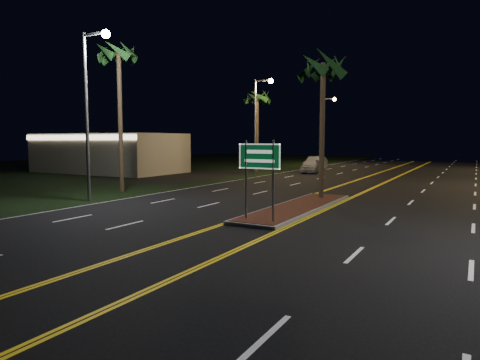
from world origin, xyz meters
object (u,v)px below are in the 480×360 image
Objects in this scene: streetlight_left_mid at (259,115)px; highway_sign at (259,164)px; palm_median at (323,67)px; palm_left_far at (257,98)px; median_island at (298,207)px; streetlight_left_near at (91,96)px; commercial_building at (109,153)px; streetlight_left_far at (325,123)px; car_far at (315,162)px; car_near at (311,165)px; palm_left_near at (119,55)px.

highway_sign is at bearing -63.41° from streetlight_left_mid.
palm_left_far is at bearing 126.18° from palm_median.
palm_median is 0.94× the size of palm_left_far.
median_island is 1.14× the size of streetlight_left_mid.
streetlight_left_near is at bearing -84.79° from palm_left_far.
commercial_building is at bearing 133.90° from streetlight_left_near.
streetlight_left_far is 11.87m from car_far.
car_far is at bearing 49.73° from palm_left_far.
palm_left_far is at bearing -97.78° from streetlight_left_far.
highway_sign is 27.96m from car_near.
car_near is (3.22, -14.29, -4.82)m from streetlight_left_far.
palm_left_near is at bearing -89.14° from palm_left_far.
streetlight_left_mid reaches higher than car_near.
median_island is 8.00m from palm_median.
median_island is 3.20× the size of highway_sign.
commercial_building is (-26.00, 17.19, -0.40)m from highway_sign.
streetlight_left_near is (-10.61, 1.20, 3.25)m from highway_sign.
median_island is at bearing -4.57° from palm_left_near.
median_island is 20.80m from streetlight_left_mid.
palm_left_near reaches higher than palm_left_far.
car_far is (2.38, -10.61, -4.77)m from streetlight_left_far.
palm_left_near is at bearing 157.40° from highway_sign.
commercial_building is 1.67× the size of streetlight_left_far.
streetlight_left_near is 1.80× the size of car_near.
streetlight_left_near is 20.00m from streetlight_left_mid.
commercial_building is 1.67× the size of streetlight_left_near.
palm_median is at bearing 31.49° from streetlight_left_near.
streetlight_left_mid reaches higher than palm_median.
highway_sign is 0.21× the size of commercial_building.
streetlight_left_mid reaches higher than median_island.
median_island is 1.14× the size of streetlight_left_far.
highway_sign reaches higher than median_island.
streetlight_left_far reaches higher than commercial_building.
palm_left_far is at bearing 121.36° from median_island.
car_far is at bearing 94.45° from car_near.
palm_median reaches higher than highway_sign.
highway_sign is at bearing -90.00° from palm_median.
commercial_building is 22.49m from streetlight_left_near.
palm_left_near reaches higher than palm_median.
highway_sign is at bearing -75.56° from streetlight_left_far.
highway_sign is 42.67m from streetlight_left_far.
palm_left_far is at bearing 31.25° from commercial_building.
car_near is (18.61, 9.72, -1.17)m from commercial_building.
palm_median is (10.61, -33.50, 1.62)m from streetlight_left_far.
streetlight_left_near is at bearing -105.55° from car_near.
streetlight_left_far is 36.18m from palm_left_near.
highway_sign is at bearing -22.60° from palm_left_near.
car_far is (2.38, 9.39, -4.77)m from streetlight_left_mid.
highway_sign is 14.92m from palm_left_near.
palm_left_near is (-1.89, 4.00, 3.02)m from streetlight_left_near.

